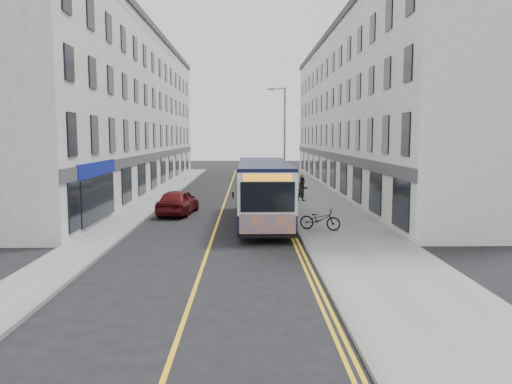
{
  "coord_description": "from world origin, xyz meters",
  "views": [
    {
      "loc": [
        1.59,
        -22.08,
        4.53
      ],
      "look_at": [
        2.02,
        3.98,
        1.6
      ],
      "focal_mm": 35.0,
      "sensor_mm": 36.0,
      "label": 1
    }
  ],
  "objects_px": {
    "pedestrian_far": "(303,189)",
    "car_maroon": "(178,202)",
    "streetlamp": "(283,138)",
    "car_white": "(250,180)",
    "bicycle": "(320,219)",
    "city_bus": "(263,190)",
    "pedestrian_near": "(302,185)"
  },
  "relations": [
    {
      "from": "car_maroon",
      "to": "city_bus",
      "type": "bearing_deg",
      "value": 155.42
    },
    {
      "from": "pedestrian_far",
      "to": "car_maroon",
      "type": "relative_size",
      "value": 0.37
    },
    {
      "from": "city_bus",
      "to": "pedestrian_near",
      "type": "bearing_deg",
      "value": 73.34
    },
    {
      "from": "pedestrian_near",
      "to": "car_maroon",
      "type": "bearing_deg",
      "value": -161.19
    },
    {
      "from": "streetlamp",
      "to": "pedestrian_far",
      "type": "distance_m",
      "value": 4.34
    },
    {
      "from": "streetlamp",
      "to": "car_white",
      "type": "relative_size",
      "value": 2.08
    },
    {
      "from": "pedestrian_far",
      "to": "car_white",
      "type": "xyz_separation_m",
      "value": [
        -3.54,
        10.63,
        -0.31
      ]
    },
    {
      "from": "pedestrian_near",
      "to": "car_white",
      "type": "bearing_deg",
      "value": 90.74
    },
    {
      "from": "pedestrian_far",
      "to": "car_maroon",
      "type": "height_order",
      "value": "pedestrian_far"
    },
    {
      "from": "streetlamp",
      "to": "bicycle",
      "type": "bearing_deg",
      "value": -86.34
    },
    {
      "from": "bicycle",
      "to": "streetlamp",
      "type": "bearing_deg",
      "value": 24.04
    },
    {
      "from": "streetlamp",
      "to": "car_maroon",
      "type": "xyz_separation_m",
      "value": [
        -6.63,
        -7.34,
        -3.64
      ]
    },
    {
      "from": "pedestrian_near",
      "to": "pedestrian_far",
      "type": "bearing_deg",
      "value": -120.11
    },
    {
      "from": "city_bus",
      "to": "car_white",
      "type": "height_order",
      "value": "city_bus"
    },
    {
      "from": "pedestrian_near",
      "to": "car_white",
      "type": "relative_size",
      "value": 0.42
    },
    {
      "from": "pedestrian_far",
      "to": "car_maroon",
      "type": "xyz_separation_m",
      "value": [
        -7.8,
        -4.96,
        -0.19
      ]
    },
    {
      "from": "bicycle",
      "to": "pedestrian_near",
      "type": "distance_m",
      "value": 13.3
    },
    {
      "from": "car_maroon",
      "to": "pedestrian_near",
      "type": "bearing_deg",
      "value": -129.62
    },
    {
      "from": "streetlamp",
      "to": "city_bus",
      "type": "height_order",
      "value": "streetlamp"
    },
    {
      "from": "city_bus",
      "to": "car_white",
      "type": "xyz_separation_m",
      "value": [
        -0.6,
        18.55,
        -1.12
      ]
    },
    {
      "from": "streetlamp",
      "to": "pedestrian_far",
      "type": "bearing_deg",
      "value": -63.9
    },
    {
      "from": "bicycle",
      "to": "pedestrian_far",
      "type": "bearing_deg",
      "value": 18.54
    },
    {
      "from": "bicycle",
      "to": "car_white",
      "type": "xyz_separation_m",
      "value": [
        -3.2,
        21.18,
        0.0
      ]
    },
    {
      "from": "bicycle",
      "to": "car_maroon",
      "type": "xyz_separation_m",
      "value": [
        -7.46,
        5.6,
        0.12
      ]
    },
    {
      "from": "bicycle",
      "to": "car_white",
      "type": "bearing_deg",
      "value": 28.96
    },
    {
      "from": "pedestrian_far",
      "to": "car_maroon",
      "type": "distance_m",
      "value": 9.24
    },
    {
      "from": "streetlamp",
      "to": "car_white",
      "type": "xyz_separation_m",
      "value": [
        -2.37,
        8.25,
        -3.75
      ]
    },
    {
      "from": "city_bus",
      "to": "car_white",
      "type": "bearing_deg",
      "value": 91.86
    },
    {
      "from": "pedestrian_far",
      "to": "car_white",
      "type": "relative_size",
      "value": 0.43
    },
    {
      "from": "city_bus",
      "to": "pedestrian_far",
      "type": "bearing_deg",
      "value": 69.66
    },
    {
      "from": "pedestrian_near",
      "to": "car_maroon",
      "type": "xyz_separation_m",
      "value": [
        -8.05,
        -7.69,
        -0.18
      ]
    },
    {
      "from": "pedestrian_near",
      "to": "bicycle",
      "type": "bearing_deg",
      "value": -117.4
    }
  ]
}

